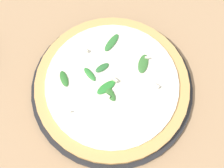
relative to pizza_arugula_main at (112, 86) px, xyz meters
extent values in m
plane|color=#9E7A56|center=(0.03, 0.03, -0.02)|extent=(6.00, 6.00, 0.00)
cylinder|color=black|center=(0.00, 0.00, -0.01)|extent=(0.33, 0.33, 0.01)
cylinder|color=tan|center=(0.00, 0.00, 0.00)|extent=(0.31, 0.31, 0.02)
cylinder|color=silver|center=(0.00, 0.00, 0.02)|extent=(0.26, 0.26, 0.01)
ellipsoid|color=#296224|center=(-0.08, -0.05, 0.02)|extent=(0.04, 0.03, 0.01)
ellipsoid|color=#2D6B2D|center=(-0.05, 0.07, 0.02)|extent=(0.02, 0.05, 0.01)
ellipsoid|color=#32662B|center=(0.03, 0.07, 0.02)|extent=(0.03, 0.05, 0.01)
ellipsoid|color=#2B752C|center=(-0.05, -0.01, 0.02)|extent=(0.04, 0.02, 0.01)
ellipsoid|color=#28622D|center=(-0.03, 0.01, 0.02)|extent=(0.02, 0.03, 0.01)
ellipsoid|color=#267429|center=(0.00, -0.01, 0.02)|extent=(0.03, 0.05, 0.01)
ellipsoid|color=#2D6426|center=(0.01, -0.02, 0.02)|extent=(0.04, 0.03, 0.01)
cube|color=#EFE5C6|center=(0.07, 0.04, 0.03)|extent=(0.01, 0.00, 0.01)
cube|color=#EFE5C6|center=(0.00, 0.01, 0.03)|extent=(0.01, 0.00, 0.01)
cube|color=#EFE5C6|center=(0.01, -0.03, 0.03)|extent=(0.01, 0.00, 0.01)
cube|color=#EFE5C6|center=(-0.03, -0.09, 0.03)|extent=(0.01, 0.01, 0.00)
cube|color=#EFE5C6|center=(-0.08, 0.03, 0.03)|extent=(0.01, 0.00, 0.01)
cube|color=#EFE5C6|center=(0.03, 0.08, 0.03)|extent=(0.01, 0.01, 0.01)
camera|label=1|loc=(0.13, -0.18, 0.58)|focal=50.00mm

